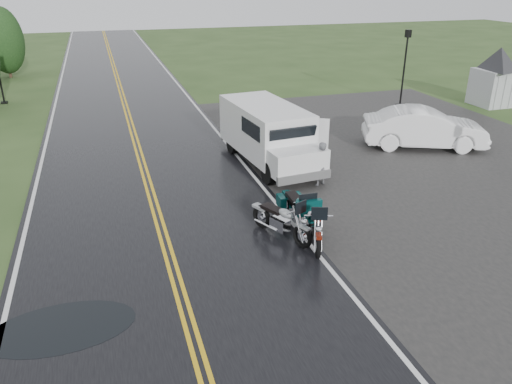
% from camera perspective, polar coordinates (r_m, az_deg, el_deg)
% --- Properties ---
extents(ground, '(120.00, 120.00, 0.00)m').
position_cam_1_polar(ground, '(12.89, -9.39, -9.01)').
color(ground, '#2D471E').
rests_on(ground, ground).
extents(road, '(8.00, 100.00, 0.04)m').
position_cam_1_polar(road, '(21.97, -13.36, 4.81)').
color(road, black).
rests_on(road, ground).
extents(parking_pad, '(14.00, 24.00, 0.03)m').
position_cam_1_polar(parking_pad, '(21.14, 19.19, 3.35)').
color(parking_pad, black).
rests_on(parking_pad, ground).
extents(visitor_center, '(16.00, 10.00, 4.80)m').
position_cam_1_polar(visitor_center, '(31.48, 26.01, 13.20)').
color(visitor_center, '#A8AAAD').
rests_on(visitor_center, ground).
extents(motorcycle_red, '(1.59, 2.48, 1.38)m').
position_cam_1_polar(motorcycle_red, '(13.01, 7.16, -5.01)').
color(motorcycle_red, '#62180B').
rests_on(motorcycle_red, ground).
extents(motorcycle_teal, '(0.90, 2.33, 1.37)m').
position_cam_1_polar(motorcycle_teal, '(13.81, 6.06, -3.19)').
color(motorcycle_teal, '#053736').
rests_on(motorcycle_teal, ground).
extents(motorcycle_silver, '(1.67, 2.37, 1.32)m').
position_cam_1_polar(motorcycle_silver, '(13.42, 5.36, -4.12)').
color(motorcycle_silver, '#94979B').
rests_on(motorcycle_silver, ground).
extents(van_white, '(2.82, 6.11, 2.32)m').
position_cam_1_polar(van_white, '(17.38, 1.50, 4.43)').
color(van_white, white).
rests_on(van_white, ground).
extents(person_at_van, '(0.68, 0.57, 1.57)m').
position_cam_1_polar(person_at_van, '(17.56, 7.39, 3.13)').
color(person_at_van, '#55565A').
rests_on(person_at_van, ground).
extents(sedan_white, '(5.36, 3.58, 1.67)m').
position_cam_1_polar(sedan_white, '(22.55, 18.67, 6.86)').
color(sedan_white, white).
rests_on(sedan_white, ground).
extents(lamp_post_far_right, '(0.36, 0.36, 4.19)m').
position_cam_1_polar(lamp_post_far_right, '(29.45, 16.57, 13.38)').
color(lamp_post_far_right, black).
rests_on(lamp_post_far_right, ground).
extents(tree_left_far, '(2.71, 2.71, 4.16)m').
position_cam_1_polar(tree_left_far, '(40.68, -26.74, 14.51)').
color(tree_left_far, '#1E3D19').
rests_on(tree_left_far, ground).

